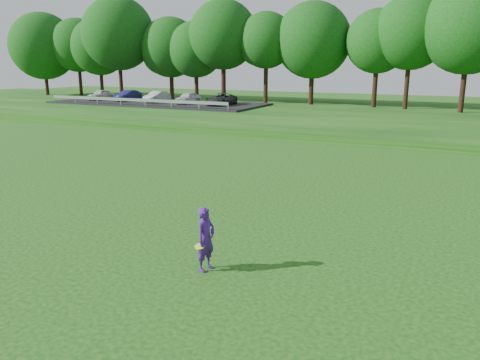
% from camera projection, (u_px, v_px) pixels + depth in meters
% --- Properties ---
extents(ground, '(140.00, 140.00, 0.00)m').
position_uv_depth(ground, '(169.00, 251.00, 12.85)').
color(ground, '#0C410F').
rests_on(ground, ground).
extents(berm, '(130.00, 30.00, 0.60)m').
position_uv_depth(berm, '(381.00, 116.00, 42.45)').
color(berm, '#0C410F').
rests_on(berm, ground).
extents(walking_path, '(130.00, 1.60, 0.04)m').
position_uv_depth(walking_path, '(344.00, 142.00, 30.30)').
color(walking_path, gray).
rests_on(walking_path, ground).
extents(treeline, '(104.00, 7.00, 15.00)m').
position_uv_depth(treeline, '(395.00, 29.00, 44.04)').
color(treeline, '#0E400E').
rests_on(treeline, berm).
extents(parking_lot, '(24.00, 9.00, 1.38)m').
position_uv_depth(parking_lot, '(160.00, 100.00, 51.17)').
color(parking_lot, black).
rests_on(parking_lot, berm).
extents(woman, '(0.47, 0.65, 1.63)m').
position_uv_depth(woman, '(206.00, 239.00, 11.51)').
color(woman, '#451C7F').
rests_on(woman, ground).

